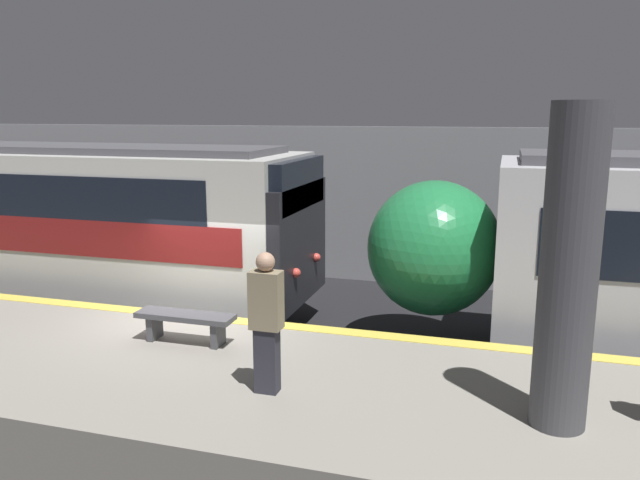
% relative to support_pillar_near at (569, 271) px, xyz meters
% --- Properties ---
extents(ground_plane, '(120.00, 120.00, 0.00)m').
position_rel_support_pillar_near_xyz_m(ground_plane, '(-5.61, 2.32, -2.78)').
color(ground_plane, black).
extents(platform, '(40.00, 3.94, 1.05)m').
position_rel_support_pillar_near_xyz_m(platform, '(-5.61, 0.35, -2.26)').
color(platform, gray).
rests_on(platform, ground).
extents(station_rear_barrier, '(50.00, 0.15, 4.04)m').
position_rel_support_pillar_near_xyz_m(station_rear_barrier, '(-5.61, 8.99, -0.76)').
color(station_rear_barrier, '#939399').
rests_on(station_rear_barrier, ground).
extents(support_pillar_near, '(0.60, 0.60, 3.48)m').
position_rel_support_pillar_near_xyz_m(support_pillar_near, '(0.00, 0.00, 0.00)').
color(support_pillar_near, '#47474C').
rests_on(support_pillar_near, platform).
extents(person_waiting, '(0.38, 0.24, 1.75)m').
position_rel_support_pillar_near_xyz_m(person_waiting, '(-3.34, -0.14, -0.81)').
color(person_waiting, '#2D2D38').
rests_on(person_waiting, platform).
extents(platform_bench, '(1.50, 0.40, 0.45)m').
position_rel_support_pillar_near_xyz_m(platform_bench, '(-5.11, 1.07, -1.40)').
color(platform_bench, '#4C4C51').
rests_on(platform_bench, platform).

